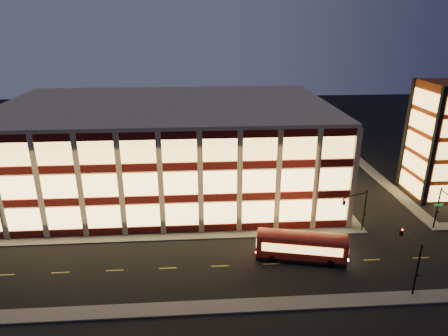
{
  "coord_description": "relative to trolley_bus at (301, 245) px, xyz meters",
  "views": [
    {
      "loc": [
        1.7,
        -44.99,
        26.8
      ],
      "look_at": [
        5.43,
        8.0,
        6.81
      ],
      "focal_mm": 32.0,
      "sensor_mm": 36.0,
      "label": 1
    }
  ],
  "objects": [
    {
      "name": "sidewalk_tower_west",
      "position": [
        20.4,
        22.22,
        -1.87
      ],
      "size": [
        2.0,
        30.0,
        0.15
      ],
      "primitive_type": "cube",
      "color": "#514F4C",
      "rests_on": "ground"
    },
    {
      "name": "office_building",
      "position": [
        -16.52,
        22.13,
        5.3
      ],
      "size": [
        50.45,
        30.45,
        14.5
      ],
      "color": "tan",
      "rests_on": "ground"
    },
    {
      "name": "sidewalk_near",
      "position": [
        -13.6,
        -7.78,
        -1.87
      ],
      "size": [
        100.0,
        2.0,
        0.15
      ],
      "primitive_type": "cube",
      "color": "#514F4C",
      "rests_on": "ground"
    },
    {
      "name": "sidewalk_office_east",
      "position": [
        9.4,
        22.22,
        -1.87
      ],
      "size": [
        2.0,
        30.0,
        0.15
      ],
      "primitive_type": "cube",
      "color": "#514F4C",
      "rests_on": "ground"
    },
    {
      "name": "ground",
      "position": [
        -13.6,
        5.22,
        -1.94
      ],
      "size": [
        200.0,
        200.0,
        0.0
      ],
      "primitive_type": "plane",
      "color": "black",
      "rests_on": "ground"
    },
    {
      "name": "trolley_bus",
      "position": [
        0.0,
        0.0,
        0.0
      ],
      "size": [
        10.67,
        4.82,
        3.51
      ],
      "rotation": [
        0.0,
        0.0,
        -0.22
      ],
      "color": "#981508",
      "rests_on": "ground"
    },
    {
      "name": "sidewalk_office_south",
      "position": [
        -16.6,
        6.22,
        -1.87
      ],
      "size": [
        54.0,
        2.0,
        0.15
      ],
      "primitive_type": "cube",
      "color": "#514F4C",
      "rests_on": "ground"
    },
    {
      "name": "traffic_signal_far",
      "position": [
        8.61,
        5.45,
        2.17
      ],
      "size": [
        3.79,
        1.87,
        6.0
      ],
      "color": "black",
      "rests_on": "ground"
    },
    {
      "name": "traffic_signal_near",
      "position": [
        9.9,
        -5.81,
        2.18
      ],
      "size": [
        0.32,
        4.45,
        6.0
      ],
      "color": "black",
      "rests_on": "ground"
    },
    {
      "name": "stair_tower",
      "position": [
        26.35,
        17.17,
        7.05
      ],
      "size": [
        8.6,
        8.6,
        18.0
      ],
      "color": "#8C3814",
      "rests_on": "ground"
    },
    {
      "name": "traffic_signal_right",
      "position": [
        19.9,
        4.59,
        2.16
      ],
      "size": [
        1.2,
        4.37,
        6.0
      ],
      "color": "black",
      "rests_on": "ground"
    }
  ]
}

